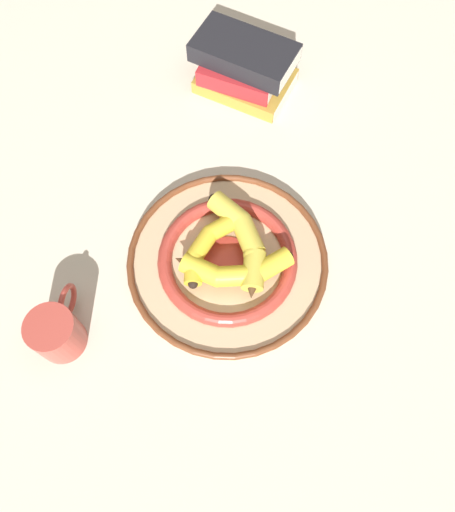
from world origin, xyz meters
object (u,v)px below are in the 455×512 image
Objects in this scene: banana_c at (244,240)px; book_stack at (245,66)px; banana_b at (234,271)px; banana_a at (207,245)px; coffee_mug at (57,332)px; decorative_bowl at (228,261)px.

book_stack is at bearing -21.63° from banana_c.
book_stack is at bearing 83.91° from banana_b.
book_stack is (-0.41, -0.21, -0.00)m from banana_b.
banana_c is at bearing 127.38° from banana_a.
banana_b is (0.02, 0.07, 0.00)m from banana_a.
banana_c is (-0.06, -0.01, 0.00)m from banana_b.
banana_a is 0.29m from coffee_mug.
banana_a is at bearing 130.81° from banana_b.
coffee_mug is (0.23, -0.20, -0.01)m from banana_b.
banana_a is 0.91× the size of banana_b.
book_stack is (-0.39, -0.14, 0.00)m from banana_a.
banana_b is at bearing 74.36° from banana_a.
book_stack is (-0.39, -0.18, 0.04)m from decorative_bowl.
banana_c is at bearing -62.38° from book_stack.
coffee_mug is (0.25, -0.14, -0.01)m from banana_a.
banana_a is at bearing 76.23° from banana_c.
banana_a is at bearing -71.28° from book_stack.
book_stack is at bearing -159.38° from banana_a.
banana_a is 0.97× the size of banana_c.
decorative_bowl is 0.05m from banana_c.
decorative_bowl is 1.96× the size of banana_b.
coffee_mug reaches higher than banana_c.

